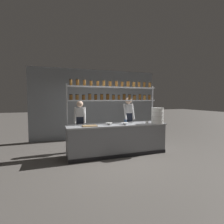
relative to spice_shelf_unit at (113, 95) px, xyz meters
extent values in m
plane|color=#5B5651|center=(0.01, -0.33, -1.81)|extent=(40.00, 40.00, 0.00)
cube|color=gray|center=(0.01, 2.14, -0.36)|extent=(5.41, 0.12, 2.92)
cube|color=gray|center=(0.01, -0.33, -1.37)|extent=(2.95, 0.72, 0.88)
cube|color=#ADAFB5|center=(0.01, -0.33, -0.91)|extent=(3.01, 0.76, 0.04)
cube|color=black|center=(0.01, -0.69, -1.76)|extent=(2.95, 0.03, 0.10)
cylinder|color=#ADAFB5|center=(-1.41, 0.00, -0.75)|extent=(0.04, 0.04, 2.12)
cylinder|color=#ADAFB5|center=(1.44, 0.00, -0.75)|extent=(0.04, 0.04, 2.12)
cube|color=#ADAFB5|center=(0.01, 0.00, -0.19)|extent=(2.85, 0.28, 0.04)
cylinder|color=brown|center=(-1.30, 0.00, -0.09)|extent=(0.10, 0.10, 0.15)
cylinder|color=black|center=(-1.30, 0.00, -0.01)|extent=(0.10, 0.10, 0.02)
cylinder|color=brown|center=(-1.12, 0.00, -0.09)|extent=(0.10, 0.10, 0.15)
cylinder|color=black|center=(-1.12, 0.00, -0.01)|extent=(0.10, 0.10, 0.02)
cylinder|color=brown|center=(-0.93, 0.00, -0.10)|extent=(0.10, 0.10, 0.14)
cylinder|color=black|center=(-0.93, 0.00, -0.02)|extent=(0.10, 0.10, 0.02)
cylinder|color=brown|center=(-0.74, 0.00, -0.08)|extent=(0.10, 0.10, 0.17)
cylinder|color=black|center=(-0.74, 0.00, 0.01)|extent=(0.10, 0.10, 0.02)
cylinder|color=#513314|center=(-0.56, 0.00, -0.09)|extent=(0.09, 0.09, 0.16)
cylinder|color=black|center=(-0.56, 0.00, 0.00)|extent=(0.09, 0.09, 0.02)
cylinder|color=brown|center=(-0.37, 0.00, -0.09)|extent=(0.09, 0.09, 0.17)
cylinder|color=black|center=(-0.37, 0.00, 0.01)|extent=(0.10, 0.10, 0.02)
cylinder|color=#513314|center=(-0.17, 0.00, -0.08)|extent=(0.10, 0.10, 0.17)
cylinder|color=black|center=(-0.17, 0.00, 0.01)|extent=(0.10, 0.10, 0.02)
cylinder|color=brown|center=(0.02, 0.00, -0.09)|extent=(0.09, 0.09, 0.15)
cylinder|color=black|center=(0.02, 0.00, -0.01)|extent=(0.09, 0.09, 0.02)
cylinder|color=brown|center=(0.20, 0.00, -0.10)|extent=(0.08, 0.08, 0.15)
cylinder|color=black|center=(0.20, 0.00, -0.01)|extent=(0.08, 0.08, 0.02)
cylinder|color=#513314|center=(0.39, 0.00, -0.08)|extent=(0.10, 0.10, 0.18)
cylinder|color=black|center=(0.39, 0.00, 0.02)|extent=(0.10, 0.10, 0.02)
cylinder|color=brown|center=(0.58, 0.00, -0.09)|extent=(0.09, 0.09, 0.16)
cylinder|color=black|center=(0.58, 0.00, 0.00)|extent=(0.09, 0.09, 0.02)
cylinder|color=brown|center=(0.76, 0.00, -0.10)|extent=(0.10, 0.10, 0.15)
cylinder|color=black|center=(0.76, 0.00, -0.01)|extent=(0.10, 0.10, 0.02)
cylinder|color=brown|center=(0.96, 0.00, -0.08)|extent=(0.09, 0.09, 0.18)
cylinder|color=black|center=(0.96, 0.00, 0.02)|extent=(0.09, 0.09, 0.02)
cylinder|color=brown|center=(1.13, 0.00, -0.09)|extent=(0.09, 0.09, 0.15)
cylinder|color=black|center=(1.13, 0.00, -0.01)|extent=(0.09, 0.09, 0.02)
cylinder|color=#513314|center=(1.32, 0.00, -0.09)|extent=(0.08, 0.08, 0.16)
cylinder|color=black|center=(1.32, 0.00, 0.00)|extent=(0.08, 0.08, 0.02)
cube|color=#ADAFB5|center=(0.01, 0.00, 0.23)|extent=(2.85, 0.28, 0.04)
cylinder|color=brown|center=(-1.29, 0.00, 0.33)|extent=(0.08, 0.08, 0.17)
cylinder|color=black|center=(-1.29, 0.00, 0.42)|extent=(0.08, 0.08, 0.02)
cylinder|color=brown|center=(-1.10, 0.00, 0.33)|extent=(0.10, 0.10, 0.18)
cylinder|color=black|center=(-1.10, 0.00, 0.43)|extent=(0.10, 0.10, 0.02)
cylinder|color=brown|center=(-0.90, 0.00, 0.33)|extent=(0.08, 0.08, 0.18)
cylinder|color=black|center=(-0.90, 0.00, 0.43)|extent=(0.08, 0.08, 0.02)
cylinder|color=brown|center=(-0.70, 0.00, 0.32)|extent=(0.09, 0.09, 0.16)
cylinder|color=black|center=(-0.70, 0.00, 0.41)|extent=(0.09, 0.09, 0.02)
cylinder|color=brown|center=(-0.49, 0.00, 0.32)|extent=(0.08, 0.08, 0.16)
cylinder|color=black|center=(-0.49, 0.00, 0.41)|extent=(0.08, 0.08, 0.02)
cylinder|color=brown|center=(-0.30, 0.00, 0.33)|extent=(0.08, 0.08, 0.18)
cylinder|color=black|center=(-0.30, 0.00, 0.43)|extent=(0.09, 0.09, 0.02)
cylinder|color=brown|center=(-0.09, 0.00, 0.33)|extent=(0.09, 0.09, 0.16)
cylinder|color=black|center=(-0.09, 0.00, 0.42)|extent=(0.09, 0.09, 0.02)
cylinder|color=brown|center=(0.12, 0.00, 0.33)|extent=(0.09, 0.09, 0.17)
cylinder|color=black|center=(0.12, 0.00, 0.43)|extent=(0.09, 0.09, 0.02)
cylinder|color=brown|center=(0.31, 0.00, 0.33)|extent=(0.09, 0.09, 0.16)
cylinder|color=black|center=(0.31, 0.00, 0.42)|extent=(0.09, 0.09, 0.02)
cylinder|color=brown|center=(0.52, 0.00, 0.33)|extent=(0.10, 0.10, 0.18)
cylinder|color=black|center=(0.52, 0.00, 0.43)|extent=(0.10, 0.10, 0.02)
cylinder|color=brown|center=(0.73, 0.00, 0.33)|extent=(0.09, 0.09, 0.16)
cylinder|color=black|center=(0.73, 0.00, 0.42)|extent=(0.09, 0.09, 0.02)
cylinder|color=brown|center=(0.92, 0.00, 0.33)|extent=(0.08, 0.08, 0.17)
cylinder|color=black|center=(0.92, 0.00, 0.43)|extent=(0.08, 0.08, 0.02)
cylinder|color=#513314|center=(1.12, 0.00, 0.33)|extent=(0.08, 0.08, 0.17)
cylinder|color=black|center=(1.12, 0.00, 0.43)|extent=(0.08, 0.08, 0.02)
cylinder|color=brown|center=(1.33, 0.00, 0.33)|extent=(0.08, 0.08, 0.17)
cylinder|color=black|center=(1.33, 0.00, 0.42)|extent=(0.09, 0.09, 0.02)
cylinder|color=black|center=(-1.07, 0.34, -1.42)|extent=(0.11, 0.11, 0.78)
cylinder|color=black|center=(-0.91, 0.31, -1.42)|extent=(0.11, 0.11, 0.78)
cube|color=#232838|center=(-0.99, 0.33, -0.87)|extent=(0.25, 0.21, 0.34)
cube|color=white|center=(-0.99, 0.33, -0.56)|extent=(0.25, 0.22, 0.28)
sphere|color=beige|center=(-0.99, 0.33, -0.30)|extent=(0.21, 0.21, 0.21)
cylinder|color=white|center=(-1.14, 0.30, -0.65)|extent=(0.11, 0.25, 0.51)
cylinder|color=white|center=(-0.86, 0.24, -0.65)|extent=(0.11, 0.25, 0.51)
cylinder|color=black|center=(0.60, 0.32, -1.40)|extent=(0.11, 0.11, 0.83)
cylinder|color=black|center=(0.76, 0.31, -1.40)|extent=(0.11, 0.11, 0.83)
cube|color=#232838|center=(0.68, 0.31, -0.80)|extent=(0.23, 0.19, 0.36)
cube|color=white|center=(0.68, 0.31, -0.47)|extent=(0.23, 0.20, 0.30)
sphere|color=beige|center=(0.68, 0.31, -0.20)|extent=(0.22, 0.22, 0.22)
cylinder|color=white|center=(0.54, 0.26, -0.57)|extent=(0.09, 0.26, 0.55)
cylinder|color=white|center=(0.82, 0.24, -0.57)|extent=(0.09, 0.26, 0.55)
cylinder|color=white|center=(1.22, -0.64, -0.84)|extent=(0.36, 0.36, 0.11)
cylinder|color=silver|center=(1.22, -0.64, -0.78)|extent=(0.38, 0.38, 0.01)
cylinder|color=white|center=(1.22, -0.64, -0.72)|extent=(0.36, 0.36, 0.11)
cylinder|color=silver|center=(1.22, -0.64, -0.66)|extent=(0.38, 0.38, 0.01)
cylinder|color=white|center=(1.22, -0.64, -0.60)|extent=(0.36, 0.36, 0.11)
cylinder|color=silver|center=(1.22, -0.64, -0.54)|extent=(0.38, 0.38, 0.01)
cylinder|color=white|center=(1.22, -0.64, -0.47)|extent=(0.36, 0.36, 0.11)
cylinder|color=silver|center=(1.22, -0.64, -0.41)|extent=(0.38, 0.38, 0.01)
cube|color=#A88456|center=(-0.86, -0.49, -0.88)|extent=(0.40, 0.26, 0.02)
cylinder|color=white|center=(0.19, -0.51, -0.89)|extent=(0.10, 0.10, 0.01)
cone|color=white|center=(0.19, -0.51, -0.86)|extent=(0.22, 0.22, 0.06)
cylinder|color=silver|center=(-0.25, -0.39, -0.89)|extent=(0.10, 0.10, 0.01)
cone|color=silver|center=(-0.25, -0.39, -0.87)|extent=(0.22, 0.22, 0.06)
cylinder|color=#334C70|center=(0.35, -0.19, -0.84)|extent=(0.08, 0.08, 0.11)
cylinder|color=silver|center=(0.88, -0.60, -0.85)|extent=(0.08, 0.08, 0.09)
camera|label=1|loc=(-1.85, -5.20, -0.16)|focal=28.00mm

